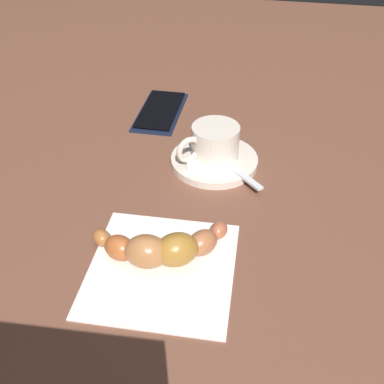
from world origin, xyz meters
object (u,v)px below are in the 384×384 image
Objects in this scene: croissant at (162,248)px; cell_phone at (160,111)px; saucer at (215,161)px; napkin at (162,268)px; espresso_cup at (212,142)px; sugar_packet at (210,165)px; teaspoon at (218,156)px.

croissant is 0.34m from cell_phone.
saucer is 0.78× the size of croissant.
croissant is (-0.01, -0.00, 0.02)m from napkin.
espresso_cup reaches higher than croissant.
croissant is (0.20, -0.02, -0.01)m from espresso_cup.
croissant reaches higher than sugar_packet.
sugar_packet is 0.49× the size of cell_phone.
teaspoon is at bearing 171.65° from napkin.
cell_phone is (-0.13, -0.11, -0.03)m from espresso_cup.
saucer is 1.56× the size of espresso_cup.
espresso_cup is 0.49× the size of napkin.
cell_phone is (-0.13, -0.12, -0.01)m from teaspoon.
napkin is (0.21, -0.03, -0.00)m from saucer.
teaspoon is (0.00, 0.01, -0.02)m from espresso_cup.
espresso_cup is 0.73× the size of teaspoon.
teaspoon is 0.22m from napkin.
napkin is at bearing 10.62° from croissant.
cell_phone is (-0.16, -0.11, -0.01)m from sugar_packet.
croissant is at bearing -6.82° from espresso_cup.
cell_phone is at bearing -139.02° from saucer.
teaspoon reaches higher than sugar_packet.
napkin is (0.21, -0.03, -0.01)m from teaspoon.
sugar_packet is 0.18m from croissant.
cell_phone is at bearing -165.87° from croissant.
croissant is at bearing -108.25° from sugar_packet.
sugar_packet reaches higher than cell_phone.
napkin is at bearing -7.56° from saucer.
teaspoon is at bearing 170.50° from croissant.
espresso_cup is 0.50× the size of croissant.
espresso_cup is (-0.00, -0.01, 0.03)m from saucer.
croissant reaches higher than napkin.
saucer is 0.03m from espresso_cup.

